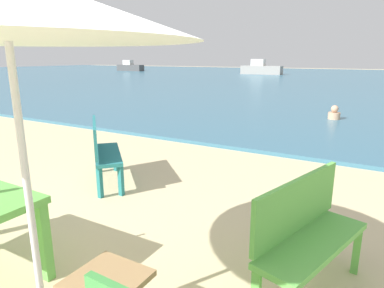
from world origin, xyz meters
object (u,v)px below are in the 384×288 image
(bench_teal_center, at_px, (102,149))
(boat_tanker, at_px, (130,67))
(patio_umbrella, at_px, (4,6))
(bench_green_left, at_px, (307,230))
(boat_sailboat, at_px, (261,69))
(swimmer_person, at_px, (334,114))

(bench_teal_center, distance_m, boat_tanker, 41.46)
(patio_umbrella, height_order, boat_tanker, patio_umbrella)
(boat_tanker, bearing_deg, bench_green_left, -47.90)
(patio_umbrella, distance_m, bench_green_left, 2.51)
(bench_teal_center, height_order, boat_tanker, boat_tanker)
(patio_umbrella, height_order, bench_teal_center, patio_umbrella)
(boat_tanker, relative_size, boat_sailboat, 0.89)
(swimmer_person, bearing_deg, bench_teal_center, -107.35)
(bench_green_left, distance_m, boat_sailboat, 34.78)
(bench_green_left, relative_size, boat_tanker, 0.33)
(bench_green_left, bearing_deg, bench_teal_center, 162.65)
(boat_tanker, bearing_deg, swimmer_person, -40.72)
(swimmer_person, height_order, boat_tanker, boat_tanker)
(boat_tanker, bearing_deg, boat_sailboat, -0.35)
(boat_sailboat, bearing_deg, bench_teal_center, -74.87)
(bench_green_left, xyz_separation_m, boat_sailboat, (-11.74, 32.74, 0.10))
(bench_green_left, height_order, boat_tanker, boat_tanker)
(boat_tanker, distance_m, boat_sailboat, 17.94)
(swimmer_person, height_order, boat_sailboat, boat_sailboat)
(patio_umbrella, xyz_separation_m, swimmer_person, (0.44, 9.49, -1.88))
(bench_green_left, bearing_deg, patio_umbrella, -134.51)
(bench_teal_center, bearing_deg, boat_sailboat, 105.13)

